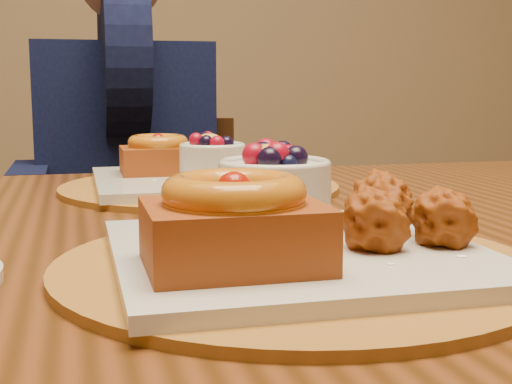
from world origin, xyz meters
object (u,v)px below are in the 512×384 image
Objects in this scene: dining_table at (235,289)px; diner at (124,123)px; place_setting_near at (290,233)px; place_setting_far at (199,174)px; chair_far at (141,291)px.

dining_table is 2.09× the size of diner.
place_setting_near reaches higher than place_setting_far.
place_setting_near reaches higher than dining_table.
chair_far is at bearing -67.89° from diner.
diner is at bearing 93.79° from dining_table.
place_setting_near is at bearing -76.44° from diner.
place_setting_far is 0.50× the size of diner.
place_setting_near is at bearing -74.46° from chair_far.
diner is (-0.06, 0.86, 0.14)m from dining_table.
diner is at bearing 94.85° from place_setting_far.
place_setting_far reaches higher than chair_far.
place_setting_near is 0.43m from place_setting_far.
dining_table is at bearing 89.00° from place_setting_near.
place_setting_near is (-0.00, -0.21, 0.11)m from dining_table.
place_setting_near is 0.46× the size of chair_far.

